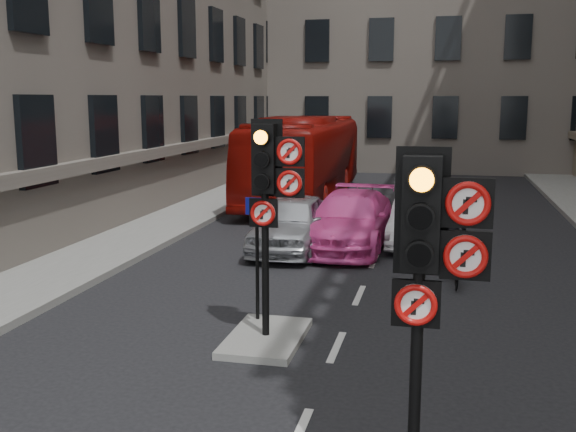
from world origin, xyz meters
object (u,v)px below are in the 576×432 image
at_px(bus_red, 305,158).
at_px(motorcyclist, 451,229).
at_px(car_white, 417,223).
at_px(motorcycle, 455,265).
at_px(signal_far, 270,182).
at_px(signal_near, 429,252).
at_px(car_pink, 350,220).
at_px(info_sign, 257,241).
at_px(car_silver, 292,223).

bearing_deg(bus_red, motorcyclist, -61.58).
relative_size(car_white, motorcycle, 2.51).
height_order(signal_far, car_white, signal_far).
height_order(signal_near, motorcycle, signal_near).
height_order(signal_far, car_pink, signal_far).
relative_size(car_white, info_sign, 1.72).
bearing_deg(signal_far, signal_near, -56.98).
xyz_separation_m(car_pink, info_sign, (-0.73, -6.79, 0.80)).
xyz_separation_m(signal_near, motorcycle, (0.44, 8.26, -2.13)).
bearing_deg(car_silver, signal_far, -80.39).
height_order(car_white, car_pink, car_pink).
relative_size(signal_far, bus_red, 0.30).
xyz_separation_m(signal_far, car_pink, (0.29, 7.53, -1.96)).
height_order(bus_red, info_sign, bus_red).
height_order(motorcycle, info_sign, info_sign).
relative_size(signal_near, motorcyclist, 1.81).
relative_size(car_silver, motorcycle, 2.88).
xyz_separation_m(signal_near, car_white, (-0.53, 12.22, -1.96)).
relative_size(bus_red, motorcyclist, 6.00).
distance_m(signal_near, bus_red, 20.39).
bearing_deg(motorcycle, motorcyclist, 89.88).
height_order(bus_red, motorcyclist, bus_red).
distance_m(signal_far, motorcyclist, 6.54).
xyz_separation_m(car_white, bus_red, (-4.71, 7.46, 1.03)).
xyz_separation_m(signal_near, signal_far, (-2.60, 4.00, 0.12)).
height_order(car_pink, bus_red, bus_red).
bearing_deg(info_sign, car_white, 77.21).
bearing_deg(car_silver, car_white, 23.59).
bearing_deg(motorcyclist, signal_near, 109.55).
distance_m(signal_far, car_silver, 7.17).
bearing_deg(motorcycle, car_white, 99.39).
xyz_separation_m(car_white, car_pink, (-1.77, -0.69, 0.12)).
bearing_deg(bus_red, info_sign, -82.12).
distance_m(car_white, motorcyclist, 2.80).
bearing_deg(signal_far, bus_red, 99.58).
relative_size(car_silver, car_pink, 0.85).
bearing_deg(car_silver, motorcyclist, -16.56).
bearing_deg(motorcyclist, motorcycle, 115.83).
bearing_deg(car_pink, signal_far, -89.32).
relative_size(car_white, bus_red, 0.32).
xyz_separation_m(bus_red, info_sign, (2.21, -14.94, -0.11)).
height_order(car_silver, motorcycle, car_silver).
relative_size(car_pink, motorcycle, 3.39).
bearing_deg(car_white, car_silver, -153.60).
bearing_deg(signal_near, info_sign, 122.65).
distance_m(car_silver, bus_red, 9.05).
bearing_deg(car_pink, motorcycle, -47.06).
xyz_separation_m(motorcyclist, info_sign, (-3.37, -4.85, 0.55)).
bearing_deg(bus_red, signal_far, -80.96).
height_order(car_white, motorcyclist, motorcyclist).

